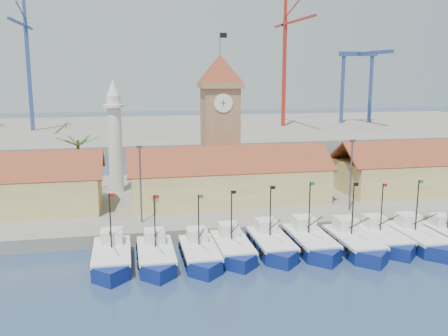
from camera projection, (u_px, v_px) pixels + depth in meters
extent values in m
plane|color=navy|center=(269.00, 265.00, 49.27)|extent=(400.00, 400.00, 0.00)
cube|color=gray|center=(223.00, 198.00, 72.23)|extent=(140.00, 32.00, 1.50)
cube|color=gray|center=(169.00, 130.00, 155.00)|extent=(240.00, 80.00, 2.00)
cube|color=navy|center=(112.00, 260.00, 49.18)|extent=(3.58, 8.11, 1.84)
cube|color=navy|center=(111.00, 276.00, 45.28)|extent=(3.58, 3.58, 1.84)
cube|color=silver|center=(112.00, 251.00, 49.00)|extent=(3.66, 8.33, 0.36)
cube|color=silver|center=(112.00, 237.00, 50.80)|extent=(2.15, 2.25, 1.43)
cylinder|color=black|center=(110.00, 222.00, 48.95)|extent=(0.14, 0.14, 5.73)
cube|color=#A5140F|center=(112.00, 195.00, 48.50)|extent=(0.51, 0.02, 0.36)
cube|color=navy|center=(156.00, 259.00, 49.60)|extent=(3.45, 7.81, 1.77)
cube|color=navy|center=(159.00, 274.00, 45.84)|extent=(3.45, 3.45, 1.77)
cube|color=silver|center=(156.00, 250.00, 49.44)|extent=(3.52, 8.02, 0.35)
cube|color=silver|center=(154.00, 236.00, 51.16)|extent=(2.07, 2.17, 1.38)
cylinder|color=black|center=(155.00, 222.00, 49.39)|extent=(0.14, 0.14, 5.52)
cube|color=#A5140F|center=(157.00, 197.00, 48.95)|extent=(0.49, 0.02, 0.35)
cube|color=navy|center=(200.00, 256.00, 50.27)|extent=(3.38, 7.65, 1.74)
cube|color=navy|center=(206.00, 271.00, 46.59)|extent=(3.38, 3.38, 1.74)
cube|color=silver|center=(200.00, 248.00, 50.11)|extent=(3.45, 7.86, 0.34)
cube|color=silver|center=(197.00, 235.00, 51.80)|extent=(2.03, 2.13, 1.35)
cylinder|color=black|center=(199.00, 221.00, 50.06)|extent=(0.14, 0.14, 5.41)
cube|color=#197226|center=(201.00, 196.00, 49.63)|extent=(0.48, 0.02, 0.34)
cube|color=navy|center=(232.00, 250.00, 51.95)|extent=(3.39, 7.67, 1.74)
cube|color=navy|center=(241.00, 264.00, 48.26)|extent=(3.39, 3.39, 1.74)
cube|color=silver|center=(232.00, 242.00, 51.79)|extent=(3.46, 7.88, 0.34)
cube|color=silver|center=(229.00, 229.00, 53.49)|extent=(2.03, 2.13, 1.36)
cylinder|color=black|center=(231.00, 216.00, 51.74)|extent=(0.14, 0.14, 5.42)
cube|color=black|center=(234.00, 192.00, 51.31)|extent=(0.48, 0.02, 0.34)
cube|color=navy|center=(271.00, 247.00, 52.98)|extent=(3.51, 7.94, 1.81)
cube|color=navy|center=(283.00, 260.00, 49.16)|extent=(3.51, 3.51, 1.81)
cube|color=silver|center=(271.00, 238.00, 52.81)|extent=(3.58, 8.16, 0.35)
cube|color=silver|center=(266.00, 226.00, 54.57)|extent=(2.11, 2.21, 1.40)
cylinder|color=black|center=(270.00, 212.00, 52.76)|extent=(0.14, 0.14, 5.62)
cube|color=black|center=(273.00, 188.00, 52.32)|extent=(0.50, 0.02, 0.35)
cube|color=navy|center=(310.00, 244.00, 53.59)|extent=(3.65, 8.27, 1.88)
cube|color=navy|center=(325.00, 258.00, 49.61)|extent=(3.65, 3.65, 1.88)
cube|color=silver|center=(310.00, 236.00, 53.41)|extent=(3.73, 8.50, 0.37)
cube|color=silver|center=(304.00, 223.00, 55.24)|extent=(2.19, 2.30, 1.46)
cylinder|color=black|center=(309.00, 208.00, 53.36)|extent=(0.15, 0.15, 5.85)
cube|color=#197226|center=(313.00, 184.00, 52.89)|extent=(0.52, 0.02, 0.37)
cube|color=navy|center=(353.00, 246.00, 53.24)|extent=(3.65, 8.27, 1.88)
cube|color=navy|center=(372.00, 260.00, 49.26)|extent=(3.65, 3.65, 1.88)
cube|color=silver|center=(354.00, 237.00, 53.06)|extent=(3.73, 8.50, 0.37)
cube|color=silver|center=(346.00, 224.00, 54.89)|extent=(2.19, 2.30, 1.46)
cylinder|color=black|center=(353.00, 209.00, 53.01)|extent=(0.15, 0.15, 5.85)
cube|color=black|center=(356.00, 184.00, 52.54)|extent=(0.52, 0.02, 0.37)
cube|color=navy|center=(382.00, 241.00, 54.80)|extent=(3.43, 7.76, 1.76)
cube|color=navy|center=(401.00, 253.00, 51.06)|extent=(3.43, 3.43, 1.76)
cube|color=silver|center=(382.00, 233.00, 54.63)|extent=(3.50, 7.98, 0.34)
cube|color=silver|center=(374.00, 221.00, 56.35)|extent=(2.06, 2.16, 1.37)
cylinder|color=black|center=(382.00, 208.00, 54.58)|extent=(0.14, 0.14, 5.49)
cube|color=#A5140F|center=(385.00, 185.00, 54.14)|extent=(0.49, 0.02, 0.34)
cube|color=navy|center=(417.00, 241.00, 54.70)|extent=(3.63, 8.22, 1.87)
cube|color=navy|center=(440.00, 254.00, 50.74)|extent=(3.63, 3.63, 1.87)
cube|color=silver|center=(418.00, 233.00, 54.52)|extent=(3.71, 8.45, 0.36)
cube|color=silver|center=(408.00, 220.00, 56.34)|extent=(2.18, 2.28, 1.45)
cylinder|color=black|center=(417.00, 206.00, 54.47)|extent=(0.15, 0.15, 5.81)
cube|color=#197226|center=(421.00, 182.00, 54.01)|extent=(0.52, 0.02, 0.36)
cube|color=silver|center=(440.00, 220.00, 57.40)|extent=(1.89, 1.98, 1.26)
cube|color=#E6D97E|center=(228.00, 184.00, 67.81)|extent=(26.00, 10.00, 4.50)
cube|color=#984626|center=(232.00, 160.00, 64.69)|extent=(27.04, 5.13, 3.21)
cube|color=#984626|center=(225.00, 154.00, 69.51)|extent=(27.04, 5.13, 3.21)
cube|color=#E6D97E|center=(439.00, 175.00, 73.95)|extent=(30.00, 10.00, 4.50)
cube|color=#984626|center=(431.00, 147.00, 75.64)|extent=(31.20, 5.13, 3.21)
cube|color=#A67D55|center=(220.00, 140.00, 72.59)|extent=(5.00, 5.00, 15.00)
cube|color=#A67D55|center=(220.00, 85.00, 71.09)|extent=(5.80, 5.80, 0.80)
pyramid|color=#984626|center=(220.00, 69.00, 70.66)|extent=(5.80, 5.80, 4.00)
cylinder|color=white|center=(223.00, 103.00, 69.09)|extent=(2.60, 0.15, 2.60)
cube|color=black|center=(224.00, 103.00, 69.02)|extent=(0.08, 0.02, 1.00)
cube|color=black|center=(224.00, 103.00, 69.02)|extent=(0.80, 0.02, 0.08)
cylinder|color=#3F3F44|center=(220.00, 43.00, 69.99)|extent=(0.10, 0.10, 3.00)
cube|color=black|center=(223.00, 35.00, 69.88)|extent=(1.00, 0.03, 0.70)
cylinder|color=silver|center=(115.00, 144.00, 71.74)|extent=(2.00, 2.00, 14.00)
cylinder|color=silver|center=(114.00, 106.00, 70.69)|extent=(3.00, 3.00, 0.40)
cone|color=silver|center=(113.00, 87.00, 70.20)|extent=(1.80, 1.80, 2.40)
cylinder|color=brown|center=(79.00, 169.00, 69.42)|extent=(0.44, 0.44, 8.00)
cube|color=#2E6221|center=(88.00, 141.00, 68.97)|extent=(2.80, 0.35, 1.18)
cube|color=#2E6221|center=(84.00, 140.00, 70.00)|extent=(1.71, 2.60, 1.18)
cube|color=#2E6221|center=(73.00, 141.00, 69.73)|extent=(1.71, 2.60, 1.18)
cube|color=#2E6221|center=(67.00, 142.00, 68.43)|extent=(2.80, 0.35, 1.18)
cube|color=#2E6221|center=(72.00, 143.00, 67.40)|extent=(1.71, 2.60, 1.18)
cube|color=#2E6221|center=(82.00, 143.00, 67.67)|extent=(1.71, 2.60, 1.18)
cylinder|color=#3F3F44|center=(141.00, 185.00, 57.38)|extent=(0.20, 0.20, 9.00)
cube|color=#3F3F44|center=(139.00, 147.00, 56.55)|extent=(0.70, 0.25, 0.25)
cylinder|color=#3F3F44|center=(351.00, 176.00, 62.37)|extent=(0.20, 0.20, 9.00)
cube|color=#3F3F44|center=(353.00, 141.00, 61.53)|extent=(0.70, 0.25, 0.25)
cube|color=#2D478A|center=(29.00, 77.00, 142.35)|extent=(1.00, 1.00, 30.36)
cube|color=#2D478A|center=(18.00, 23.00, 130.26)|extent=(0.60, 24.39, 0.60)
cube|color=#2D478A|center=(29.00, 28.00, 144.47)|extent=(0.60, 10.00, 0.60)
cube|color=#2D478A|center=(24.00, 9.00, 138.80)|extent=(0.80, 0.80, 7.00)
cube|color=#B1261B|center=(284.00, 74.00, 153.71)|extent=(1.00, 1.00, 31.96)
cube|color=#B1261B|center=(297.00, 20.00, 140.26)|extent=(0.60, 27.53, 0.60)
cube|color=#B1261B|center=(280.00, 26.00, 155.68)|extent=(0.60, 10.00, 0.60)
cube|color=#B1261B|center=(286.00, 9.00, 150.01)|extent=(0.80, 0.80, 7.00)
cube|color=#2D478A|center=(342.00, 90.00, 163.65)|extent=(0.90, 0.90, 22.00)
cube|color=#2D478A|center=(371.00, 89.00, 165.56)|extent=(0.90, 0.90, 22.00)
cube|color=#2D478A|center=(358.00, 54.00, 162.42)|extent=(13.00, 1.40, 1.40)
cube|color=#2D478A|center=(373.00, 53.00, 152.79)|extent=(1.40, 22.00, 1.00)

